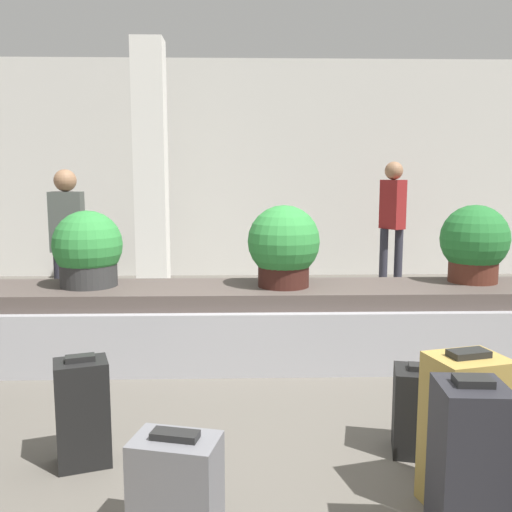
{
  "coord_description": "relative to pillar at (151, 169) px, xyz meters",
  "views": [
    {
      "loc": [
        -0.13,
        -3.1,
        1.54
      ],
      "look_at": [
        0.0,
        1.49,
        0.87
      ],
      "focal_mm": 40.0,
      "sensor_mm": 36.0,
      "label": 1
    }
  ],
  "objects": [
    {
      "name": "pillar",
      "position": [
        0.0,
        0.0,
        0.0
      ],
      "size": [
        0.39,
        0.39,
        3.2
      ],
      "color": "silver",
      "rests_on": "ground_plane"
    },
    {
      "name": "traveler_1",
      "position": [
        -0.6,
        -1.65,
        -0.67
      ],
      "size": [
        0.32,
        0.22,
        1.58
      ],
      "rotation": [
        0.0,
        0.0,
        0.02
      ],
      "color": "#282833",
      "rests_on": "ground_plane"
    },
    {
      "name": "suitcase_2",
      "position": [
        2.14,
        -4.45,
        -1.36
      ],
      "size": [
        0.38,
        0.33,
        0.51
      ],
      "rotation": [
        0.0,
        0.0,
        -0.22
      ],
      "color": "black",
      "rests_on": "ground_plane"
    },
    {
      "name": "carousel",
      "position": [
        1.27,
        -2.81,
        -1.3
      ],
      "size": [
        6.07,
        0.91,
        0.62
      ],
      "color": "#9E9EA3",
      "rests_on": "ground_plane"
    },
    {
      "name": "suitcase_4",
      "position": [
        2.02,
        -5.36,
        -1.23
      ],
      "size": [
        0.27,
        0.29,
        0.77
      ],
      "rotation": [
        0.0,
        0.0,
        -0.07
      ],
      "color": "#232328",
      "rests_on": "ground_plane"
    },
    {
      "name": "ground_plane",
      "position": [
        1.27,
        -4.3,
        -1.6
      ],
      "size": [
        18.0,
        18.0,
        0.0
      ],
      "primitive_type": "plane",
      "color": "#59544C"
    },
    {
      "name": "potted_plant_2",
      "position": [
        3.12,
        -2.67,
        -0.65
      ],
      "size": [
        0.57,
        0.57,
        0.66
      ],
      "color": "#4C2319",
      "rests_on": "carousel"
    },
    {
      "name": "suitcase_3",
      "position": [
        0.87,
        -5.19,
        -1.37
      ],
      "size": [
        0.4,
        0.31,
        0.49
      ],
      "rotation": [
        0.0,
        0.0,
        -0.24
      ],
      "color": "slate",
      "rests_on": "ground_plane"
    },
    {
      "name": "suitcase_0",
      "position": [
        0.3,
        -4.52,
        -1.31
      ],
      "size": [
        0.33,
        0.29,
        0.6
      ],
      "rotation": [
        0.0,
        0.0,
        0.32
      ],
      "color": "black",
      "rests_on": "ground_plane"
    },
    {
      "name": "traveler_0",
      "position": [
        3.15,
        0.07,
        -0.59
      ],
      "size": [
        0.31,
        0.37,
        1.69
      ],
      "rotation": [
        0.0,
        0.0,
        -1.06
      ],
      "color": "#282833",
      "rests_on": "ground_plane"
    },
    {
      "name": "suitcase_6",
      "position": [
        2.16,
        -4.97,
        -1.24
      ],
      "size": [
        0.38,
        0.34,
        0.75
      ],
      "rotation": [
        0.0,
        0.0,
        0.25
      ],
      "color": "#A3843D",
      "rests_on": "ground_plane"
    },
    {
      "name": "back_wall",
      "position": [
        1.27,
        1.21,
        0.0
      ],
      "size": [
        18.0,
        0.06,
        3.2
      ],
      "color": "beige",
      "rests_on": "ground_plane"
    },
    {
      "name": "potted_plant_0",
      "position": [
        1.49,
        -2.82,
        -0.65
      ],
      "size": [
        0.59,
        0.59,
        0.67
      ],
      "color": "#381914",
      "rests_on": "carousel"
    },
    {
      "name": "potted_plant_1",
      "position": [
        -0.11,
        -2.76,
        -0.68
      ],
      "size": [
        0.56,
        0.56,
        0.62
      ],
      "color": "#2D2D2D",
      "rests_on": "carousel"
    }
  ]
}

